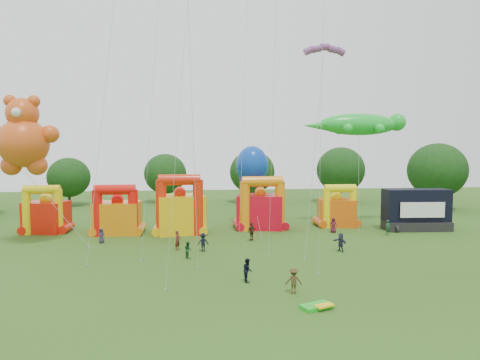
{
  "coord_description": "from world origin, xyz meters",
  "views": [
    {
      "loc": [
        -3.25,
        -23.26,
        9.83
      ],
      "look_at": [
        1.43,
        18.0,
        6.84
      ],
      "focal_mm": 32.0,
      "sensor_mm": 36.0,
      "label": 1
    }
  ],
  "objects": [
    {
      "name": "ground",
      "position": [
        0.0,
        0.0,
        0.0
      ],
      "size": [
        160.0,
        160.0,
        0.0
      ],
      "primitive_type": "plane",
      "color": "#2E4B15",
      "rests_on": "ground"
    },
    {
      "name": "tree_ring",
      "position": [
        -1.15,
        0.6,
        6.26
      ],
      "size": [
        120.81,
        122.88,
        12.07
      ],
      "color": "#352314",
      "rests_on": "ground"
    },
    {
      "name": "bouncy_castle_0",
      "position": [
        -20.4,
        28.97,
        2.19
      ],
      "size": [
        5.2,
        4.54,
        5.72
      ],
      "color": "red",
      "rests_on": "ground"
    },
    {
      "name": "bouncy_castle_1",
      "position": [
        -11.88,
        27.22,
        2.23
      ],
      "size": [
        5.26,
        4.3,
        5.85
      ],
      "color": "orange",
      "rests_on": "ground"
    },
    {
      "name": "bouncy_castle_2",
      "position": [
        -4.63,
        26.58,
        2.65
      ],
      "size": [
        5.99,
        5.14,
        7.0
      ],
      "color": "#EBB10C",
      "rests_on": "ground"
    },
    {
      "name": "bouncy_castle_3",
      "position": [
        5.23,
        28.71,
        2.49
      ],
      "size": [
        6.36,
        5.54,
        6.59
      ],
      "color": "red",
      "rests_on": "ground"
    },
    {
      "name": "bouncy_castle_4",
      "position": [
        15.16,
        29.12,
        2.1
      ],
      "size": [
        4.88,
        4.13,
        5.47
      ],
      "color": "#DC540B",
      "rests_on": "ground"
    },
    {
      "name": "stage_trailer",
      "position": [
        23.91,
        25.61,
        2.43
      ],
      "size": [
        7.95,
        3.41,
        5.04
      ],
      "color": "black",
      "rests_on": "ground"
    },
    {
      "name": "teddy_bear_kite",
      "position": [
        -18.83,
        21.46,
        8.51
      ],
      "size": [
        10.11,
        4.92,
        15.31
      ],
      "color": "#D55017",
      "rests_on": "ground"
    },
    {
      "name": "gecko_kite",
      "position": [
        18.07,
        29.5,
        9.34
      ],
      "size": [
        13.93,
        7.89,
        14.65
      ],
      "color": "green",
      "rests_on": "ground"
    },
    {
      "name": "octopus_kite",
      "position": [
        4.7,
        31.89,
        6.34
      ],
      "size": [
        4.3,
        12.27,
        10.36
      ],
      "color": "#0B3CAB",
      "rests_on": "ground"
    },
    {
      "name": "parafoil_kites",
      "position": [
        -0.61,
        16.13,
        11.84
      ],
      "size": [
        24.51,
        8.67,
        27.61
      ],
      "color": "red",
      "rests_on": "ground"
    },
    {
      "name": "diamond_kites",
      "position": [
        0.85,
        16.38,
        15.58
      ],
      "size": [
        16.89,
        20.43,
        36.07
      ],
      "color": "red",
      "rests_on": "ground"
    },
    {
      "name": "folded_kite_bundle",
      "position": [
        4.42,
        1.83,
        0.14
      ],
      "size": [
        2.23,
        1.69,
        0.31
      ],
      "color": "green",
      "rests_on": "ground"
    },
    {
      "name": "spectator_0",
      "position": [
        -12.72,
        22.34,
        0.77
      ],
      "size": [
        0.83,
        0.61,
        1.55
      ],
      "primitive_type": "imported",
      "rotation": [
        0.0,
        0.0,
        -0.17
      ],
      "color": "#2C2741",
      "rests_on": "ground"
    },
    {
      "name": "spectator_1",
      "position": [
        -4.67,
        18.28,
        0.95
      ],
      "size": [
        0.75,
        0.83,
        1.9
      ],
      "primitive_type": "imported",
      "rotation": [
        0.0,
        0.0,
        1.01
      ],
      "color": "#532117",
      "rests_on": "ground"
    },
    {
      "name": "spectator_2",
      "position": [
        -3.64,
        15.02,
        0.76
      ],
      "size": [
        0.85,
        0.92,
        1.53
      ],
      "primitive_type": "imported",
      "rotation": [
        0.0,
        0.0,
        2.04
      ],
      "color": "#1D4926",
      "rests_on": "ground"
    },
    {
      "name": "spectator_3",
      "position": [
        -2.23,
        17.43,
        0.89
      ],
      "size": [
        1.28,
        0.93,
        1.78
      ],
      "primitive_type": "imported",
      "rotation": [
        0.0,
        0.0,
        3.4
      ],
      "color": "black",
      "rests_on": "ground"
    },
    {
      "name": "spectator_4",
      "position": [
        3.12,
        21.77,
        0.98
      ],
      "size": [
        1.21,
        1.07,
        1.97
      ],
      "primitive_type": "imported",
      "rotation": [
        0.0,
        0.0,
        3.78
      ],
      "color": "#3A2817",
      "rests_on": "ground"
    },
    {
      "name": "spectator_5",
      "position": [
        10.94,
        15.94,
        0.9
      ],
      "size": [
        1.2,
        1.73,
        1.8
      ],
      "primitive_type": "imported",
      "rotation": [
        0.0,
        0.0,
        5.16
      ],
      "color": "#282A43",
      "rests_on": "ground"
    },
    {
      "name": "spectator_6",
      "position": [
        13.31,
        25.0,
        0.88
      ],
      "size": [
        0.96,
        0.73,
        1.77
      ],
      "primitive_type": "imported",
      "rotation": [
        0.0,
        0.0,
        6.08
      ],
      "color": "#501624",
      "rests_on": "ground"
    },
    {
      "name": "spectator_7",
      "position": [
        19.02,
        22.81,
        0.89
      ],
      "size": [
        0.75,
        0.6,
        1.77
      ],
      "primitive_type": "imported",
      "rotation": [
        0.0,
        0.0,
        0.31
      ],
      "color": "#193F23",
      "rests_on": "ground"
    },
    {
      "name": "spectator_8",
      "position": [
        0.82,
        7.61,
        0.87
      ],
      "size": [
        0.67,
        0.85,
        1.75
      ],
      "primitive_type": "imported",
      "rotation": [
        0.0,
        0.0,
        1.57
      ],
      "color": "black",
      "rests_on": "ground"
    },
    {
      "name": "spectator_9",
      "position": [
        3.6,
        4.67,
        0.89
      ],
      "size": [
        1.23,
        0.81,
        1.77
      ],
      "primitive_type": "imported",
      "rotation": [
        0.0,
        0.0,
        3.0
      ],
      "color": "#44371B",
      "rests_on": "ground"
    }
  ]
}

